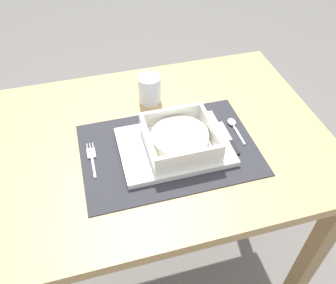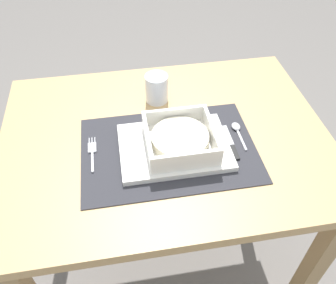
{
  "view_description": "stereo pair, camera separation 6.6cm",
  "coord_description": "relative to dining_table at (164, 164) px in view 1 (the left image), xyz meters",
  "views": [
    {
      "loc": [
        -0.17,
        -0.69,
        1.44
      ],
      "look_at": [
        -0.0,
        -0.06,
        0.79
      ],
      "focal_mm": 37.79,
      "sensor_mm": 36.0,
      "label": 1
    },
    {
      "loc": [
        -0.11,
        -0.7,
        1.44
      ],
      "look_at": [
        -0.0,
        -0.06,
        0.79
      ],
      "focal_mm": 37.79,
      "sensor_mm": 36.0,
      "label": 2
    }
  ],
  "objects": [
    {
      "name": "placemat",
      "position": [
        -0.0,
        -0.06,
        0.12
      ],
      "size": [
        0.46,
        0.31,
        0.0
      ],
      "primitive_type": "cube",
      "color": "#2D2D33",
      "rests_on": "dining_table"
    },
    {
      "name": "ground_plane",
      "position": [
        0.0,
        0.0,
        -0.64
      ],
      "size": [
        6.0,
        6.0,
        0.0
      ],
      "primitive_type": "plane",
      "color": "slate"
    },
    {
      "name": "drinking_glass",
      "position": [
        -0.0,
        0.16,
        0.16
      ],
      "size": [
        0.07,
        0.07,
        0.09
      ],
      "color": "white",
      "rests_on": "dining_table"
    },
    {
      "name": "porridge_bowl",
      "position": [
        0.03,
        -0.06,
        0.16
      ],
      "size": [
        0.18,
        0.18,
        0.06
      ],
      "color": "white",
      "rests_on": "serving_plate"
    },
    {
      "name": "spoon",
      "position": [
        0.2,
        -0.02,
        0.13
      ],
      "size": [
        0.02,
        0.11,
        0.01
      ],
      "rotation": [
        0.0,
        0.0,
        0.07
      ],
      "color": "silver",
      "rests_on": "placemat"
    },
    {
      "name": "serving_plate",
      "position": [
        0.01,
        -0.06,
        0.13
      ],
      "size": [
        0.29,
        0.21,
        0.02
      ],
      "primitive_type": "cube",
      "color": "white",
      "rests_on": "placemat"
    },
    {
      "name": "bread_knife",
      "position": [
        0.15,
        -0.06,
        0.13
      ],
      "size": [
        0.01,
        0.13,
        0.01
      ],
      "rotation": [
        0.0,
        0.0,
        -0.01
      ],
      "color": "#59331E",
      "rests_on": "placemat"
    },
    {
      "name": "butter_knife",
      "position": [
        0.17,
        -0.07,
        0.13
      ],
      "size": [
        0.01,
        0.13,
        0.01
      ],
      "rotation": [
        0.0,
        0.0,
        0.07
      ],
      "color": "black",
      "rests_on": "placemat"
    },
    {
      "name": "dining_table",
      "position": [
        0.0,
        0.0,
        0.0
      ],
      "size": [
        0.91,
        0.68,
        0.76
      ],
      "color": "tan",
      "rests_on": "ground"
    },
    {
      "name": "fork",
      "position": [
        -0.2,
        -0.03,
        0.13
      ],
      "size": [
        0.02,
        0.13,
        0.0
      ],
      "rotation": [
        0.0,
        0.0,
        0.03
      ],
      "color": "silver",
      "rests_on": "placemat"
    }
  ]
}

